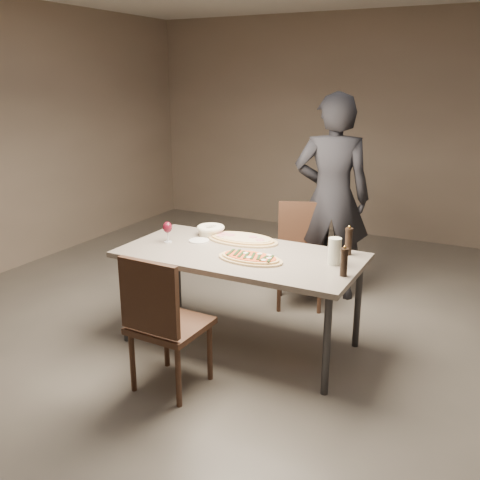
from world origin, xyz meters
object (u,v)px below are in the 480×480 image
at_px(ham_pizza, 242,239).
at_px(diner, 332,198).
at_px(zucchini_pizza, 250,258).
at_px(carafe, 335,251).
at_px(dining_table, 240,260).
at_px(pepper_mill_left, 344,262).
at_px(bread_basket, 211,230).
at_px(chair_near, 162,318).
at_px(chair_far, 300,248).

bearing_deg(ham_pizza, diner, 76.28).
relative_size(zucchini_pizza, diner, 0.26).
relative_size(carafe, diner, 0.10).
distance_m(dining_table, diner, 1.32).
bearing_deg(pepper_mill_left, bread_basket, 161.57).
relative_size(dining_table, ham_pizza, 2.94).
bearing_deg(chair_near, chair_far, 84.42).
xyz_separation_m(dining_table, chair_near, (-0.14, -0.83, -0.16)).
xyz_separation_m(zucchini_pizza, bread_basket, (-0.57, 0.42, 0.03)).
relative_size(chair_near, chair_far, 1.03).
relative_size(pepper_mill_left, chair_near, 0.22).
distance_m(zucchini_pizza, pepper_mill_left, 0.69).
bearing_deg(pepper_mill_left, diner, 111.25).
distance_m(chair_near, diner, 2.17).
height_order(dining_table, pepper_mill_left, pepper_mill_left).
xyz_separation_m(bread_basket, diner, (0.72, 0.96, 0.15)).
xyz_separation_m(dining_table, zucchini_pizza, (0.14, -0.12, 0.07)).
bearing_deg(diner, dining_table, 60.22).
distance_m(chair_far, diner, 0.54).
xyz_separation_m(zucchini_pizza, chair_far, (-0.04, 1.12, -0.25)).
distance_m(dining_table, pepper_mill_left, 0.85).
distance_m(dining_table, chair_far, 1.02).
distance_m(bread_basket, chair_near, 1.20).
xyz_separation_m(carafe, chair_far, (-0.60, 0.93, -0.33)).
bearing_deg(pepper_mill_left, chair_near, -143.68).
relative_size(chair_near, diner, 0.50).
xyz_separation_m(ham_pizza, chair_near, (-0.01, -1.11, -0.23)).
bearing_deg(dining_table, ham_pizza, 114.36).
xyz_separation_m(dining_table, bread_basket, (-0.43, 0.30, 0.11)).
bearing_deg(chair_far, zucchini_pizza, 70.90).
xyz_separation_m(zucchini_pizza, diner, (0.15, 1.38, 0.18)).
bearing_deg(bread_basket, dining_table, -35.13).
relative_size(zucchini_pizza, bread_basket, 2.16).
distance_m(bread_basket, chair_far, 0.92).
bearing_deg(pepper_mill_left, dining_table, 171.95).
xyz_separation_m(chair_near, diner, (0.43, 2.09, 0.41)).
distance_m(bread_basket, carafe, 1.16).
bearing_deg(pepper_mill_left, chair_far, 123.02).
relative_size(zucchini_pizza, chair_far, 0.54).
bearing_deg(ham_pizza, dining_table, -56.17).
relative_size(bread_basket, chair_far, 0.25).
relative_size(bread_basket, pepper_mill_left, 1.09).
bearing_deg(dining_table, pepper_mill_left, -8.05).
bearing_deg(dining_table, chair_near, -99.39).
distance_m(carafe, diner, 1.26).
height_order(dining_table, ham_pizza, ham_pizza).
xyz_separation_m(chair_near, chair_far, (0.24, 1.83, -0.02)).
bearing_deg(chair_far, diner, -147.84).
height_order(ham_pizza, pepper_mill_left, pepper_mill_left).
bearing_deg(chair_near, zucchini_pizza, 70.29).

